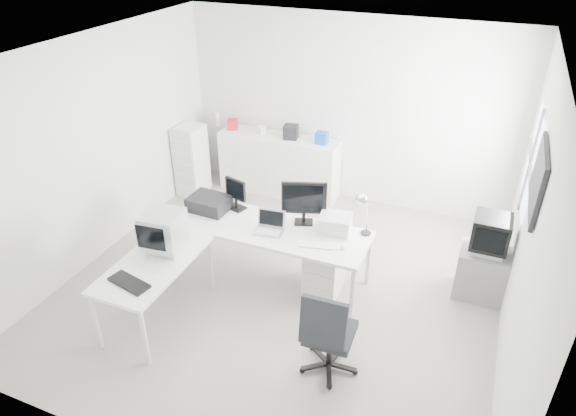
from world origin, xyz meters
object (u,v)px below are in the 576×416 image
at_px(inkjet_printer, 209,203).
at_px(tv_cabinet, 481,273).
at_px(crt_tv, 490,235).
at_px(crt_monitor, 164,231).
at_px(office_chair, 330,329).
at_px(lcd_monitor_large, 304,203).
at_px(main_desk, 269,253).
at_px(lcd_monitor_small, 236,195).
at_px(side_desk, 158,290).
at_px(laser_printer, 335,223).
at_px(filing_cabinet, 191,160).
at_px(sideboard, 279,165).
at_px(laptop, 269,224).
at_px(drawer_pedestal, 325,269).

xyz_separation_m(inkjet_printer, tv_cabinet, (3.28, 0.57, -0.53)).
bearing_deg(crt_tv, crt_monitor, -155.08).
bearing_deg(office_chair, lcd_monitor_large, 118.44).
height_order(main_desk, lcd_monitor_small, lcd_monitor_small).
distance_m(side_desk, laser_printer, 2.13).
xyz_separation_m(lcd_monitor_large, laser_printer, (0.40, -0.03, -0.17)).
bearing_deg(filing_cabinet, main_desk, -37.88).
height_order(lcd_monitor_small, sideboard, lcd_monitor_small).
xyz_separation_m(inkjet_printer, office_chair, (1.99, -1.19, -0.32)).
bearing_deg(office_chair, sideboard, 118.70).
xyz_separation_m(inkjet_printer, filing_cabinet, (-1.22, 1.51, -0.28)).
distance_m(lcd_monitor_small, office_chair, 2.21).
distance_m(laptop, laser_printer, 0.77).
distance_m(office_chair, sideboard, 3.77).
distance_m(side_desk, lcd_monitor_small, 1.50).
bearing_deg(main_desk, laptop, -63.43).
distance_m(main_desk, inkjet_printer, 0.97).
xyz_separation_m(lcd_monitor_large, crt_tv, (2.08, 0.42, -0.19)).
bearing_deg(lcd_monitor_small, drawer_pedestal, 7.34).
bearing_deg(crt_tv, inkjet_printer, -170.09).
bearing_deg(drawer_pedestal, crt_monitor, -149.86).
distance_m(crt_monitor, crt_tv, 3.62).
height_order(inkjet_printer, crt_monitor, crt_monitor).
distance_m(main_desk, side_desk, 1.39).
relative_size(office_chair, filing_cabinet, 0.92).
distance_m(tv_cabinet, filing_cabinet, 4.60).
height_order(office_chair, filing_cabinet, filing_cabinet).
height_order(side_desk, laser_printer, laser_printer).
bearing_deg(lcd_monitor_large, office_chair, -78.45).
relative_size(inkjet_printer, office_chair, 0.47).
bearing_deg(laser_printer, tv_cabinet, 7.93).
xyz_separation_m(lcd_monitor_large, filing_cabinet, (-2.42, 1.36, -0.47)).
height_order(lcd_monitor_small, crt_monitor, crt_monitor).
distance_m(side_desk, sideboard, 3.25).
relative_size(main_desk, side_desk, 1.71).
bearing_deg(drawer_pedestal, laptop, -167.01).
height_order(inkjet_printer, office_chair, office_chair).
bearing_deg(laser_printer, filing_cabinet, 146.56).
bearing_deg(drawer_pedestal, inkjet_printer, 178.15).
bearing_deg(laser_printer, lcd_monitor_large, 168.53).
xyz_separation_m(crt_monitor, crt_tv, (3.28, 1.52, -0.16)).
bearing_deg(lcd_monitor_large, laptop, -149.61).
bearing_deg(filing_cabinet, tv_cabinet, -11.80).
bearing_deg(laptop, crt_monitor, -146.82).
xyz_separation_m(main_desk, laser_printer, (0.75, 0.22, 0.48)).
distance_m(main_desk, crt_monitor, 1.35).
height_order(laptop, tv_cabinet, laptop).
relative_size(office_chair, crt_tv, 2.05).
bearing_deg(lcd_monitor_large, laser_printer, -23.30).
bearing_deg(inkjet_printer, crt_tv, 12.58).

